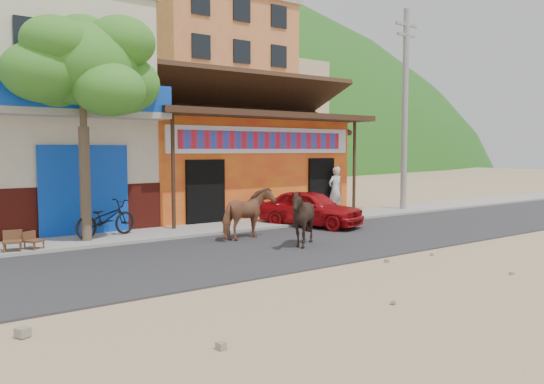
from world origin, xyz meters
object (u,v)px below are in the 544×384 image
(cow_dark, at_px, (302,218))
(scooter, at_px, (106,219))
(utility_pole, at_px, (405,110))
(red_car, at_px, (310,208))
(cafe_chair_right, at_px, (34,233))
(cafe_chair_left, at_px, (12,232))
(tree, at_px, (84,127))
(pedestrian, at_px, (335,189))
(cow_tan, at_px, (248,214))

(cow_dark, relative_size, scooter, 0.76)
(utility_pole, height_order, red_car, utility_pole)
(utility_pole, distance_m, cafe_chair_right, 14.67)
(scooter, height_order, cafe_chair_left, scooter)
(tree, xyz_separation_m, cafe_chair_right, (-1.40, -0.50, -2.60))
(red_car, relative_size, pedestrian, 1.97)
(cow_dark, bearing_deg, red_car, 140.77)
(pedestrian, bearing_deg, scooter, 1.94)
(utility_pole, bearing_deg, cafe_chair_right, -177.18)
(tree, distance_m, cow_tan, 4.91)
(tree, distance_m, red_car, 7.37)
(scooter, bearing_deg, tree, 92.98)
(red_car, relative_size, cafe_chair_right, 4.36)
(cow_dark, bearing_deg, cafe_chair_left, -113.68)
(cow_tan, xyz_separation_m, cafe_chair_left, (-5.73, 1.41, -0.18))
(pedestrian, distance_m, cafe_chair_left, 11.66)
(utility_pole, relative_size, cafe_chair_right, 10.06)
(pedestrian, bearing_deg, tree, 3.13)
(cafe_chair_left, bearing_deg, red_car, 8.84)
(tree, bearing_deg, scooter, 22.36)
(tree, xyz_separation_m, scooter, (0.60, 0.25, -2.49))
(red_car, height_order, cafe_chair_right, red_car)
(red_car, distance_m, pedestrian, 3.43)
(tree, distance_m, cow_dark, 6.18)
(red_car, bearing_deg, cow_dark, -154.43)
(cow_tan, bearing_deg, utility_pole, -94.36)
(cow_tan, height_order, pedestrian, pedestrian)
(cafe_chair_right, bearing_deg, utility_pole, -29.41)
(cow_tan, height_order, scooter, cow_tan)
(tree, bearing_deg, cow_dark, -40.67)
(utility_pole, bearing_deg, cafe_chair_left, -177.27)
(tree, relative_size, cafe_chair_left, 6.62)
(pedestrian, relative_size, cafe_chair_right, 2.21)
(cow_dark, xyz_separation_m, cafe_chair_left, (-6.21, 3.22, -0.20))
(pedestrian, xyz_separation_m, cafe_chair_left, (-11.57, -1.40, -0.43))
(red_car, bearing_deg, utility_pole, -9.94)
(utility_pole, height_order, cow_tan, utility_pole)
(utility_pole, bearing_deg, cow_tan, -166.72)
(utility_pole, xyz_separation_m, cow_dark, (-8.47, -3.92, -3.35))
(cow_tan, height_order, cafe_chair_left, cow_tan)
(red_car, bearing_deg, cafe_chair_left, 155.23)
(red_car, height_order, scooter, red_car)
(pedestrian, relative_size, cafe_chair_left, 1.94)
(scooter, xyz_separation_m, pedestrian, (9.10, 0.65, 0.37))
(red_car, height_order, cafe_chair_left, red_car)
(cafe_chair_right, bearing_deg, red_car, -35.74)
(pedestrian, height_order, cafe_chair_left, pedestrian)
(cow_tan, xyz_separation_m, scooter, (-3.26, 2.16, -0.13))
(cafe_chair_left, bearing_deg, cow_dark, -15.28)
(cow_dark, height_order, scooter, cow_dark)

